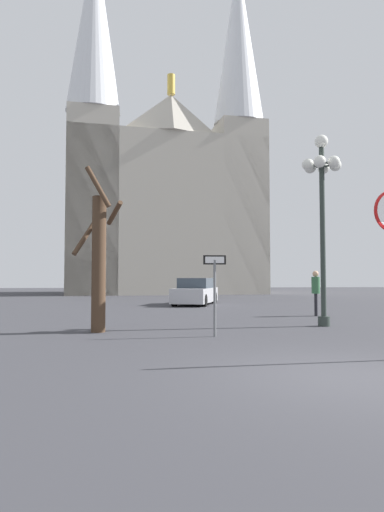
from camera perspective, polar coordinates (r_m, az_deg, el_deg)
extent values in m
plane|color=#38383D|center=(7.31, 19.86, -14.40)|extent=(120.00, 120.00, 0.00)
cube|color=#BCB5A5|center=(43.86, -3.84, 4.65)|extent=(19.10, 13.38, 14.34)
pyramid|color=#BCB5A5|center=(41.56, -2.71, 17.77)|extent=(6.45, 2.74, 3.50)
cylinder|color=gold|center=(42.56, -2.70, 21.12)|extent=(0.70, 0.70, 1.80)
cube|color=#BCB5A5|center=(39.97, -12.70, 6.67)|extent=(4.81, 4.81, 16.04)
cone|color=silver|center=(45.51, -12.45, 27.24)|extent=(4.75, 4.75, 16.38)
cube|color=#BCB5A5|center=(42.29, 6.09, 6.10)|extent=(4.81, 4.81, 16.04)
cone|color=silver|center=(47.56, 5.98, 25.77)|extent=(4.75, 4.75, 16.38)
cylinder|color=slate|center=(11.33, 2.93, -5.42)|extent=(0.07, 0.07, 1.94)
cube|color=black|center=(11.32, 2.92, -0.50)|extent=(0.58, 0.04, 0.24)
cube|color=white|center=(11.31, 2.94, -0.50)|extent=(0.49, 0.01, 0.16)
cylinder|color=#2D3833|center=(14.38, 16.43, 2.46)|extent=(0.16, 0.16, 5.56)
cylinder|color=#2D3833|center=(14.38, 16.58, -8.04)|extent=(0.36, 0.36, 0.30)
sphere|color=white|center=(14.94, 16.27, 13.94)|extent=(0.41, 0.41, 0.41)
sphere|color=white|center=(14.92, 17.93, 11.03)|extent=(0.37, 0.37, 0.37)
cylinder|color=#2D3833|center=(14.83, 17.12, 11.10)|extent=(0.05, 0.45, 0.05)
sphere|color=white|center=(15.18, 16.53, 10.78)|extent=(0.37, 0.37, 0.37)
cylinder|color=#2D3833|center=(14.96, 16.42, 10.97)|extent=(0.41, 0.27, 0.05)
sphere|color=white|center=(15.01, 14.93, 10.90)|extent=(0.37, 0.37, 0.37)
cylinder|color=#2D3833|center=(14.88, 15.62, 11.04)|extent=(0.41, 0.27, 0.05)
sphere|color=white|center=(14.59, 14.66, 11.31)|extent=(0.37, 0.37, 0.37)
cylinder|color=#2D3833|center=(14.66, 15.49, 11.24)|extent=(0.05, 0.45, 0.05)
sphere|color=white|center=(14.32, 16.08, 11.60)|extent=(0.37, 0.37, 0.37)
cylinder|color=#2D3833|center=(14.53, 16.20, 11.38)|extent=(0.41, 0.27, 0.05)
sphere|color=white|center=(14.49, 17.74, 11.45)|extent=(0.37, 0.37, 0.37)
cylinder|color=#2D3833|center=(14.62, 17.02, 11.31)|extent=(0.41, 0.27, 0.05)
cylinder|color=#473323|center=(12.52, -11.88, -0.99)|extent=(0.39, 0.39, 3.75)
cylinder|color=#473323|center=(12.46, -11.98, 8.68)|extent=(0.72, 0.17, 1.14)
cylinder|color=#473323|center=(12.90, -13.38, 2.66)|extent=(0.75, 0.92, 1.23)
cylinder|color=#473323|center=(12.79, -9.91, 5.46)|extent=(0.52, 0.93, 0.60)
cube|color=#B7B7BC|center=(24.59, 0.43, -5.03)|extent=(3.12, 4.82, 0.77)
cube|color=#333D47|center=(24.79, 0.54, -3.49)|extent=(2.32, 2.89, 0.55)
cylinder|color=black|center=(22.95, 1.58, -5.72)|extent=(0.41, 0.68, 0.64)
cylinder|color=black|center=(23.31, -2.29, -5.68)|extent=(0.41, 0.68, 0.64)
cylinder|color=black|center=(25.95, 2.87, -5.38)|extent=(0.41, 0.68, 0.64)
cylinder|color=black|center=(26.26, -0.58, -5.36)|extent=(0.41, 0.68, 0.64)
cylinder|color=black|center=(18.13, 15.62, -6.03)|extent=(0.12, 0.12, 0.87)
cylinder|color=black|center=(17.97, 15.64, -6.06)|extent=(0.12, 0.12, 0.87)
cylinder|color=#33663F|center=(18.02, 15.60, -3.63)|extent=(0.32, 0.32, 0.65)
sphere|color=tan|center=(18.02, 15.58, -2.22)|extent=(0.24, 0.24, 0.24)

